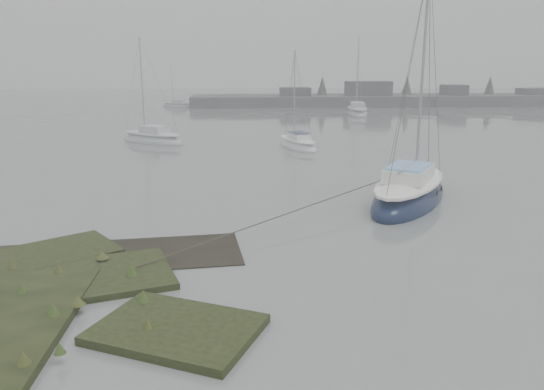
{
  "coord_description": "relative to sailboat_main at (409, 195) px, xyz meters",
  "views": [
    {
      "loc": [
        1.88,
        -11.31,
        5.88
      ],
      "look_at": [
        2.99,
        4.83,
        1.8
      ],
      "focal_mm": 35.0,
      "sensor_mm": 36.0,
      "label": 1
    }
  ],
  "objects": [
    {
      "name": "sailboat_white",
      "position": [
        -3.07,
        15.0,
        -0.11
      ],
      "size": [
        3.13,
        5.34,
        7.16
      ],
      "rotation": [
        0.0,
        0.0,
        0.31
      ],
      "color": "white",
      "rests_on": "ground"
    },
    {
      "name": "sailboat_far_b",
      "position": [
        6.4,
        38.08,
        -0.04
      ],
      "size": [
        2.87,
        6.88,
        9.45
      ],
      "rotation": [
        0.0,
        0.0,
        -0.1
      ],
      "color": "#B8BDC2",
      "rests_on": "ground"
    },
    {
      "name": "sailboat_far_a",
      "position": [
        -13.63,
        18.26,
        -0.08
      ],
      "size": [
        5.82,
        5.09,
        8.27
      ],
      "rotation": [
        0.0,
        0.0,
        0.92
      ],
      "color": "silver",
      "rests_on": "ground"
    },
    {
      "name": "sailboat_main",
      "position": [
        0.0,
        0.0,
        0.0
      ],
      "size": [
        6.13,
        7.74,
        10.69
      ],
      "rotation": [
        0.0,
        0.0,
        -0.56
      ],
      "color": "#0E1834",
      "rests_on": "ground"
    },
    {
      "name": "far_shoreline",
      "position": [
        17.55,
        51.57,
        0.52
      ],
      "size": [
        60.0,
        8.0,
        4.15
      ],
      "color": "#4C4F51",
      "rests_on": "ground"
    },
    {
      "name": "sailboat_far_c",
      "position": [
        -15.18,
        50.59,
        -0.14
      ],
      "size": [
        4.56,
        3.31,
        6.2
      ],
      "rotation": [
        0.0,
        0.0,
        1.09
      ],
      "color": "#A6ACB0",
      "rests_on": "ground"
    },
    {
      "name": "ground",
      "position": [
        -9.29,
        19.67,
        -0.33
      ],
      "size": [
        160.0,
        160.0,
        0.0
      ],
      "primitive_type": "plane",
      "color": "slate",
      "rests_on": "ground"
    }
  ]
}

